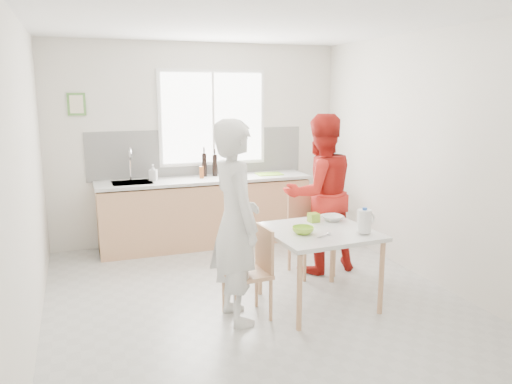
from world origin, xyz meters
TOP-DOWN VIEW (x-y plane):
  - ground at (0.00, 0.00)m, footprint 4.50×4.50m
  - room_shell at (0.00, 0.00)m, footprint 4.50×4.50m
  - window at (0.20, 2.23)m, footprint 1.50×0.06m
  - backsplash at (0.00, 2.24)m, footprint 3.00×0.02m
  - picture_frame at (-1.55, 2.23)m, footprint 0.22×0.03m
  - kitchen_counter at (-0.00, 1.95)m, footprint 2.84×0.64m
  - dining_table at (0.55, -0.31)m, footprint 1.03×1.03m
  - chair_left at (-0.13, -0.35)m, footprint 0.41×0.41m
  - chair_far at (0.86, 0.53)m, footprint 0.46×0.46m
  - person_white at (-0.30, -0.36)m, footprint 0.48×0.69m
  - person_red at (0.99, 0.55)m, footprint 0.92×0.74m
  - bowl_green at (0.36, -0.37)m, footprint 0.22×0.22m
  - bowl_white at (0.84, -0.04)m, footprint 0.23×0.23m
  - milk_jug at (0.89, -0.57)m, footprint 0.18×0.13m
  - green_box at (0.64, -0.03)m, footprint 0.11×0.11m
  - spoon at (0.49, -0.53)m, footprint 0.15×0.07m
  - cutting_board at (0.92, 1.93)m, footprint 0.36×0.27m
  - wine_bottle_a at (0.03, 2.09)m, footprint 0.07×0.07m
  - wine_bottle_b at (0.17, 2.07)m, footprint 0.07×0.07m
  - jar_amber at (-0.04, 1.96)m, footprint 0.06×0.06m
  - soap_bottle at (-0.67, 2.00)m, footprint 0.13×0.13m

SIDE VIEW (x-z plane):
  - ground at x=0.00m, z-range 0.00..0.00m
  - kitchen_counter at x=0.00m, z-range -0.27..1.10m
  - chair_left at x=-0.13m, z-range 0.04..0.89m
  - chair_far at x=0.86m, z-range 0.05..0.99m
  - dining_table at x=0.55m, z-range 0.30..1.05m
  - spoon at x=0.49m, z-range 0.76..0.77m
  - bowl_white at x=0.84m, z-range 0.75..0.81m
  - bowl_green at x=0.36m, z-range 0.75..0.82m
  - green_box at x=0.64m, z-range 0.75..0.84m
  - milk_jug at x=0.89m, z-range 0.76..1.00m
  - person_red at x=0.99m, z-range 0.00..1.82m
  - person_white at x=-0.30m, z-range 0.00..1.84m
  - cutting_board at x=0.92m, z-range 0.92..0.93m
  - jar_amber at x=-0.04m, z-range 0.92..1.08m
  - soap_bottle at x=-0.67m, z-range 0.92..1.13m
  - wine_bottle_b at x=0.17m, z-range 0.92..1.22m
  - wine_bottle_a at x=0.03m, z-range 0.92..1.24m
  - backsplash at x=0.00m, z-range 0.90..1.55m
  - room_shell at x=0.00m, z-range -0.61..3.89m
  - window at x=0.20m, z-range 1.05..2.35m
  - picture_frame at x=-1.55m, z-range 1.76..2.04m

